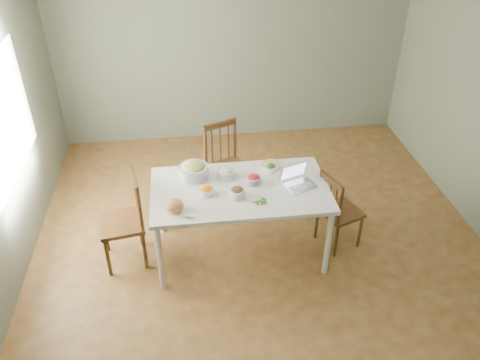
{
  "coord_description": "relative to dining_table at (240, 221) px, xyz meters",
  "views": [
    {
      "loc": [
        -0.75,
        -4.17,
        3.65
      ],
      "look_at": [
        -0.24,
        -0.18,
        0.94
      ],
      "focal_mm": 36.41,
      "sensor_mm": 36.0,
      "label": 1
    }
  ],
  "objects": [
    {
      "name": "bowl_redpep",
      "position": [
        0.15,
        0.08,
        0.47
      ],
      "size": [
        0.19,
        0.19,
        0.09
      ],
      "primitive_type": null,
      "rotation": [
        0.0,
        0.0,
        -0.31
      ],
      "color": "red",
      "rests_on": "dining_table"
    },
    {
      "name": "chair_left",
      "position": [
        -1.23,
        0.03,
        0.1
      ],
      "size": [
        0.51,
        0.52,
        1.04
      ],
      "primitive_type": null,
      "rotation": [
        0.0,
        0.0,
        -1.41
      ],
      "color": "#371F0B",
      "rests_on": "floor"
    },
    {
      "name": "chair_right",
      "position": [
        1.09,
        0.01,
        0.04
      ],
      "size": [
        0.5,
        0.52,
        0.91
      ],
      "primitive_type": null,
      "rotation": [
        0.0,
        0.0,
        1.94
      ],
      "color": "#371F0B",
      "rests_on": "floor"
    },
    {
      "name": "bowl_mushroom",
      "position": [
        -0.05,
        -0.14,
        0.47
      ],
      "size": [
        0.2,
        0.2,
        0.1
      ],
      "primitive_type": null,
      "rotation": [
        0.0,
        0.0,
        0.39
      ],
      "color": "black",
      "rests_on": "dining_table"
    },
    {
      "name": "floor",
      "position": [
        0.24,
        0.18,
        -0.42
      ],
      "size": [
        5.0,
        5.0,
        0.0
      ],
      "primitive_type": "cube",
      "color": "brown",
      "rests_on": "ground"
    },
    {
      "name": "wall_front",
      "position": [
        0.24,
        -2.32,
        0.93
      ],
      "size": [
        5.0,
        0.0,
        2.7
      ],
      "primitive_type": "cube",
      "color": "slate",
      "rests_on": "ground"
    },
    {
      "name": "butter_stick",
      "position": [
        -0.53,
        -0.41,
        0.44
      ],
      "size": [
        0.13,
        0.08,
        0.03
      ],
      "primitive_type": "cube",
      "rotation": [
        0.0,
        0.0,
        -0.37
      ],
      "color": "#F7F2CB",
      "rests_on": "dining_table"
    },
    {
      "name": "chair_far",
      "position": [
        -0.03,
        0.89,
        0.1
      ],
      "size": [
        0.59,
        0.58,
        1.04
      ],
      "primitive_type": null,
      "rotation": [
        0.0,
        0.0,
        0.38
      ],
      "color": "#371F0B",
      "rests_on": "floor"
    },
    {
      "name": "basil_bunch",
      "position": [
        0.16,
        -0.25,
        0.43
      ],
      "size": [
        0.17,
        0.17,
        0.02
      ],
      "primitive_type": null,
      "color": "#1B7921",
      "rests_on": "dining_table"
    },
    {
      "name": "flatbread",
      "position": [
        0.4,
        0.39,
        0.43
      ],
      "size": [
        0.29,
        0.29,
        0.02
      ],
      "primitive_type": "cylinder",
      "rotation": [
        0.0,
        0.0,
        -0.42
      ],
      "color": "#D6B577",
      "rests_on": "dining_table"
    },
    {
      "name": "laptop",
      "position": [
        0.61,
        -0.05,
        0.52
      ],
      "size": [
        0.38,
        0.35,
        0.21
      ],
      "primitive_type": null,
      "rotation": [
        0.0,
        0.0,
        0.35
      ],
      "color": "silver",
      "rests_on": "dining_table"
    },
    {
      "name": "window_left",
      "position": [
        -2.24,
        0.48,
        1.08
      ],
      "size": [
        0.04,
        1.6,
        1.2
      ],
      "primitive_type": "cube",
      "color": "white",
      "rests_on": "ground"
    },
    {
      "name": "bowl_carrot",
      "position": [
        -0.34,
        -0.06,
        0.46
      ],
      "size": [
        0.17,
        0.17,
        0.09
      ],
      "primitive_type": null,
      "rotation": [
        0.0,
        0.0,
        0.08
      ],
      "color": "#F86502",
      "rests_on": "dining_table"
    },
    {
      "name": "bread_boule",
      "position": [
        -0.66,
        -0.29,
        0.48
      ],
      "size": [
        0.2,
        0.2,
        0.11
      ],
      "primitive_type": "ellipsoid",
      "rotation": [
        0.0,
        0.0,
        -0.15
      ],
      "color": "tan",
      "rests_on": "dining_table"
    },
    {
      "name": "bowl_squash",
      "position": [
        -0.45,
        0.27,
        0.51
      ],
      "size": [
        0.39,
        0.39,
        0.18
      ],
      "primitive_type": null,
      "rotation": [
        0.0,
        0.0,
        0.33
      ],
      "color": "#BDC051",
      "rests_on": "dining_table"
    },
    {
      "name": "bowl_onion",
      "position": [
        -0.12,
        0.23,
        0.47
      ],
      "size": [
        0.21,
        0.21,
        0.1
      ],
      "primitive_type": null,
      "rotation": [
        0.0,
        0.0,
        -0.17
      ],
      "color": "#F5E8C4",
      "rests_on": "dining_table"
    },
    {
      "name": "dining_table",
      "position": [
        0.0,
        0.0,
        0.0
      ],
      "size": [
        1.79,
        1.01,
        0.84
      ],
      "primitive_type": null,
      "color": "white",
      "rests_on": "floor"
    },
    {
      "name": "wall_back",
      "position": [
        0.24,
        2.68,
        0.93
      ],
      "size": [
        5.0,
        0.0,
        2.7
      ],
      "primitive_type": "cube",
      "color": "slate",
      "rests_on": "ground"
    },
    {
      "name": "bowl_broccoli",
      "position": [
        0.36,
        0.27,
        0.46
      ],
      "size": [
        0.17,
        0.17,
        0.09
      ],
      "primitive_type": null,
      "rotation": [
        0.0,
        0.0,
        0.31
      ],
      "color": "#1A3610",
      "rests_on": "dining_table"
    }
  ]
}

